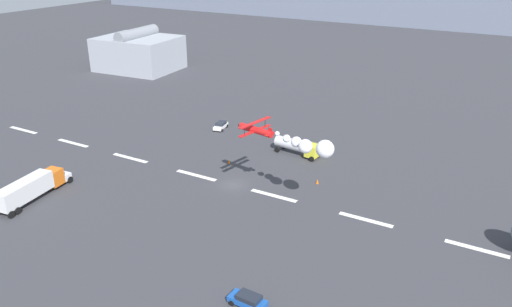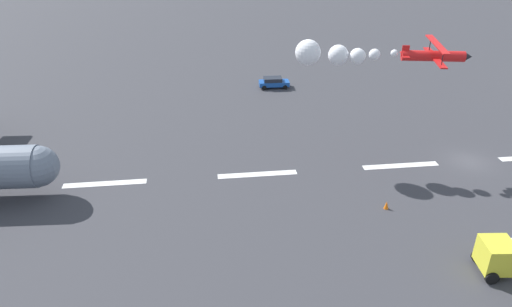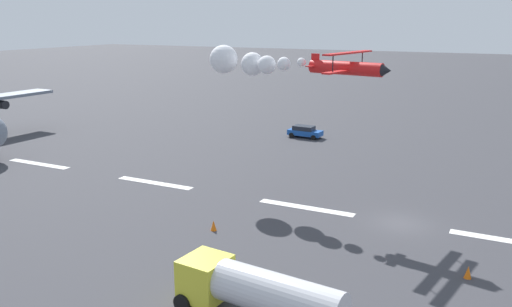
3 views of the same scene
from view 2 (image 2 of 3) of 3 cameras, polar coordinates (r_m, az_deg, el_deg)
ground_plane at (r=56.67m, az=23.39°, el=-0.85°), size 440.00×440.00×0.00m
runway_stripe_5 at (r=53.40m, az=16.37°, el=-1.35°), size 8.00×0.90×0.01m
runway_stripe_6 at (r=49.69m, az=0.17°, el=-2.42°), size 8.00×0.90×0.01m
runway_stripe_7 at (r=50.36m, az=-17.06°, el=-3.34°), size 8.00×0.90×0.01m
stunt_biplane_red at (r=49.88m, az=10.83°, el=11.23°), size 16.86×6.78×2.56m
followme_car_yellow at (r=72.02m, az=2.06°, el=8.24°), size 4.39×2.16×1.52m
traffic_cone_far at (r=45.88m, az=14.85°, el=-5.78°), size 0.44×0.44×0.75m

